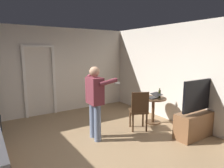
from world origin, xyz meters
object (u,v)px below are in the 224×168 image
object	(u,v)px
tv_flatscreen	(198,120)
bottle_on_table	(160,94)
side_table	(153,106)
wooden_chair	(139,109)
laptop	(154,96)
person_blue_shirt	(95,98)

from	to	relation	value
tv_flatscreen	bottle_on_table	size ratio (longest dim) A/B	5.12
side_table	wooden_chair	bearing A→B (deg)	-163.98
side_table	laptop	distance (m)	0.28
laptop	bottle_on_table	xyz separation A→B (m)	(0.16, -0.04, 0.06)
laptop	person_blue_shirt	distance (m)	1.79
laptop	bottle_on_table	bearing A→B (deg)	-12.95
side_table	person_blue_shirt	size ratio (longest dim) A/B	0.43
bottle_on_table	side_table	bearing A→B (deg)	150.26
tv_flatscreen	wooden_chair	bearing A→B (deg)	133.51
laptop	side_table	bearing A→B (deg)	61.89
tv_flatscreen	person_blue_shirt	distance (m)	2.43
side_table	bottle_on_table	bearing A→B (deg)	-29.74
wooden_chair	person_blue_shirt	xyz separation A→B (m)	(-1.13, 0.16, 0.39)
tv_flatscreen	laptop	size ratio (longest dim) A/B	3.53
bottle_on_table	wooden_chair	xyz separation A→B (m)	(-0.81, -0.11, -0.27)
bottle_on_table	person_blue_shirt	bearing A→B (deg)	178.53
tv_flatscreen	bottle_on_table	bearing A→B (deg)	96.56
laptop	wooden_chair	size ratio (longest dim) A/B	0.38
tv_flatscreen	side_table	xyz separation A→B (m)	(-0.27, 1.18, 0.09)
tv_flatscreen	person_blue_shirt	bearing A→B (deg)	150.81
tv_flatscreen	bottle_on_table	world-z (taller)	tv_flatscreen
wooden_chair	person_blue_shirt	size ratio (longest dim) A/B	0.61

